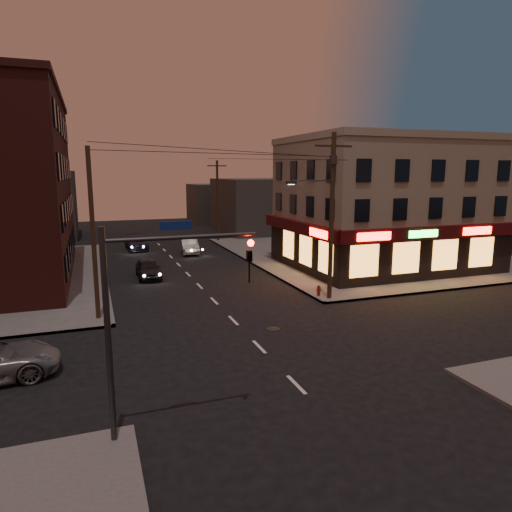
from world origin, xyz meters
name	(u,v)px	position (x,y,z in m)	size (l,w,h in m)	color
ground	(259,347)	(0.00, 0.00, 0.00)	(120.00, 120.00, 0.00)	black
sidewalk_ne	(365,253)	(18.00, 19.00, 0.07)	(24.00, 28.00, 0.15)	#514F4C
pizza_building	(384,203)	(15.93, 13.43, 5.35)	(15.85, 12.85, 10.50)	gray
bg_building_ne_a	(259,206)	(14.00, 38.00, 3.50)	(10.00, 12.00, 7.00)	#3F3D3A
bg_building_nw	(36,205)	(-13.00, 42.00, 4.00)	(9.00, 10.00, 8.00)	#3F3D3A
bg_building_ne_b	(216,203)	(12.00, 52.00, 3.00)	(8.00, 8.00, 6.00)	#3F3D3A
utility_pole_main	(330,207)	(6.68, 5.80, 5.76)	(4.20, 0.44, 10.00)	#382619
utility_pole_far	(218,201)	(6.80, 32.00, 4.65)	(0.26, 0.26, 9.00)	#382619
utility_pole_west	(93,235)	(-6.80, 6.50, 4.65)	(0.24, 0.24, 9.00)	#382619
traffic_signal	(144,304)	(-5.57, -5.60, 4.16)	(4.49, 0.32, 6.47)	#333538
sedan_near	(148,269)	(-3.03, 15.82, 0.71)	(1.69, 4.19, 1.43)	black
sedan_mid	(189,246)	(2.06, 25.31, 0.74)	(1.56, 4.48, 1.48)	gray
sedan_far	(136,243)	(-2.63, 29.27, 0.70)	(1.97, 4.84, 1.41)	#1A1933
fire_hydrant	(319,290)	(6.40, 6.45, 0.52)	(0.30, 0.30, 0.69)	maroon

